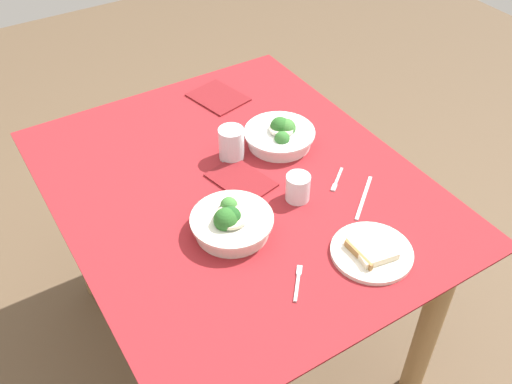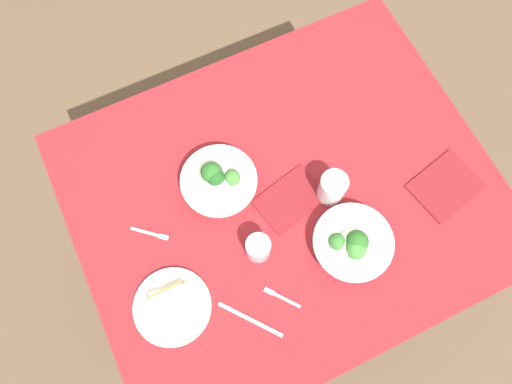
# 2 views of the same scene
# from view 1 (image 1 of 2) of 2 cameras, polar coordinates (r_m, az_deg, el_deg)

# --- Properties ---
(ground_plane) EXTENTS (6.00, 6.00, 0.00)m
(ground_plane) POSITION_cam_1_polar(r_m,az_deg,el_deg) (2.17, -1.43, -13.80)
(ground_plane) COLOR brown
(dining_table) EXTENTS (1.17, 0.97, 0.72)m
(dining_table) POSITION_cam_1_polar(r_m,az_deg,el_deg) (1.71, -1.77, -2.23)
(dining_table) COLOR maroon
(dining_table) RESTS_ON ground_plane
(broccoli_bowl_far) EXTENTS (0.21, 0.21, 0.09)m
(broccoli_bowl_far) POSITION_cam_1_polar(r_m,az_deg,el_deg) (1.76, 2.40, 5.61)
(broccoli_bowl_far) COLOR white
(broccoli_bowl_far) RESTS_ON dining_table
(broccoli_bowl_near) EXTENTS (0.21, 0.21, 0.09)m
(broccoli_bowl_near) POSITION_cam_1_polar(r_m,az_deg,el_deg) (1.47, -2.46, -3.02)
(broccoli_bowl_near) COLOR silver
(broccoli_bowl_near) RESTS_ON dining_table
(bread_side_plate) EXTENTS (0.20, 0.20, 0.03)m
(bread_side_plate) POSITION_cam_1_polar(r_m,az_deg,el_deg) (1.46, 11.33, -5.74)
(bread_side_plate) COLOR silver
(bread_side_plate) RESTS_ON dining_table
(water_glass_center) EXTENTS (0.08, 0.08, 0.10)m
(water_glass_center) POSITION_cam_1_polar(r_m,az_deg,el_deg) (1.69, -2.44, 4.80)
(water_glass_center) COLOR silver
(water_glass_center) RESTS_ON dining_table
(water_glass_side) EXTENTS (0.07, 0.07, 0.08)m
(water_glass_side) POSITION_cam_1_polar(r_m,az_deg,el_deg) (1.56, 4.15, 0.44)
(water_glass_side) COLOR silver
(water_glass_side) RESTS_ON dining_table
(fork_by_far_bowl) EXTENTS (0.07, 0.09, 0.00)m
(fork_by_far_bowl) POSITION_cam_1_polar(r_m,az_deg,el_deg) (1.65, 7.98, 1.14)
(fork_by_far_bowl) COLOR #B7B7BC
(fork_by_far_bowl) RESTS_ON dining_table
(fork_by_near_bowl) EXTENTS (0.09, 0.08, 0.00)m
(fork_by_near_bowl) POSITION_cam_1_polar(r_m,az_deg,el_deg) (1.38, 4.14, -8.79)
(fork_by_near_bowl) COLOR #B7B7BC
(fork_by_near_bowl) RESTS_ON dining_table
(table_knife_left) EXTENTS (0.12, 0.15, 0.00)m
(table_knife_left) POSITION_cam_1_polar(r_m,az_deg,el_deg) (1.61, 10.58, -0.55)
(table_knife_left) COLOR #B7B7BC
(table_knife_left) RESTS_ON dining_table
(napkin_folded_upper) EXTENTS (0.21, 0.16, 0.01)m
(napkin_folded_upper) POSITION_cam_1_polar(r_m,az_deg,el_deg) (1.64, -1.49, 1.19)
(napkin_folded_upper) COLOR maroon
(napkin_folded_upper) RESTS_ON dining_table
(napkin_folded_lower) EXTENTS (0.21, 0.18, 0.01)m
(napkin_folded_lower) POSITION_cam_1_polar(r_m,az_deg,el_deg) (1.99, -3.77, 9.31)
(napkin_folded_lower) COLOR maroon
(napkin_folded_lower) RESTS_ON dining_table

